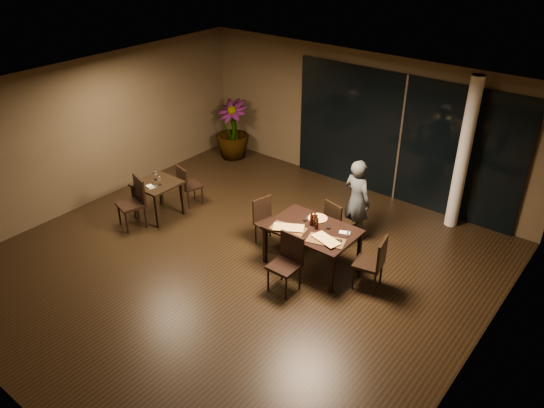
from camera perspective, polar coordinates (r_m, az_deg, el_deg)
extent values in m
plane|color=black|center=(9.44, -3.60, -6.51)|extent=(8.00, 8.00, 0.00)
cube|color=#453825|center=(11.70, 9.57, 8.81)|extent=(8.00, 0.10, 3.00)
cube|color=#453825|center=(11.55, -19.20, 7.29)|extent=(0.10, 8.00, 3.00)
cube|color=#453825|center=(7.01, 21.91, -8.10)|extent=(0.10, 8.00, 3.00)
cube|color=silver|center=(8.06, -4.28, 11.20)|extent=(8.00, 8.00, 0.04)
cube|color=black|center=(11.27, 13.70, 6.74)|extent=(5.00, 0.06, 2.70)
cylinder|color=white|center=(10.49, 19.90, 4.98)|extent=(0.24, 0.24, 3.00)
cube|color=black|center=(9.05, 4.39, -2.72)|extent=(1.50, 1.00, 0.04)
cube|color=black|center=(9.29, -0.76, -4.42)|extent=(0.06, 0.06, 0.71)
cube|color=black|center=(8.65, 6.43, -7.54)|extent=(0.06, 0.06, 0.71)
cube|color=black|center=(9.88, 2.45, -2.20)|extent=(0.06, 0.06, 0.71)
cube|color=black|center=(9.28, 9.37, -4.93)|extent=(0.06, 0.06, 0.71)
cube|color=black|center=(10.76, -12.28, 2.18)|extent=(0.80, 0.80, 0.04)
cube|color=black|center=(10.99, -14.56, 0.28)|extent=(0.06, 0.06, 0.71)
cube|color=black|center=(10.51, -12.25, -0.83)|extent=(0.06, 0.06, 0.71)
cube|color=black|center=(11.36, -11.91, 1.59)|extent=(0.06, 0.06, 0.71)
cube|color=black|center=(10.89, -9.56, 0.57)|extent=(0.06, 0.06, 0.71)
cube|color=black|center=(9.84, 7.28, -2.04)|extent=(0.51, 0.51, 0.05)
cylinder|color=black|center=(9.97, 8.61, -3.18)|extent=(0.03, 0.03, 0.43)
cylinder|color=black|center=(10.17, 7.20, -2.37)|extent=(0.03, 0.03, 0.43)
cylinder|color=black|center=(9.75, 7.21, -3.87)|extent=(0.03, 0.03, 0.43)
cylinder|color=black|center=(9.95, 5.80, -3.04)|extent=(0.03, 0.03, 0.43)
cube|color=black|center=(9.60, 6.56, -1.20)|extent=(0.42, 0.13, 0.48)
cube|color=black|center=(8.59, 1.32, -6.73)|extent=(0.45, 0.45, 0.05)
cylinder|color=black|center=(8.70, -0.42, -8.07)|extent=(0.04, 0.04, 0.46)
cylinder|color=black|center=(8.52, 1.53, -9.01)|extent=(0.04, 0.04, 0.46)
cylinder|color=black|center=(8.93, 1.08, -6.95)|extent=(0.04, 0.04, 0.46)
cylinder|color=black|center=(8.76, 3.01, -7.84)|extent=(0.04, 0.04, 0.46)
cube|color=black|center=(8.58, 2.18, -4.72)|extent=(0.45, 0.04, 0.51)
cube|color=black|center=(9.74, -0.38, -2.21)|extent=(0.50, 0.50, 0.05)
cylinder|color=black|center=(9.65, -0.55, -4.03)|extent=(0.03, 0.03, 0.43)
cylinder|color=black|center=(9.83, 1.03, -3.35)|extent=(0.03, 0.03, 0.43)
cylinder|color=black|center=(9.88, -1.76, -3.18)|extent=(0.03, 0.03, 0.43)
cylinder|color=black|center=(10.05, -0.21, -2.53)|extent=(0.03, 0.03, 0.43)
cube|color=black|center=(9.75, -1.07, -0.56)|extent=(0.13, 0.41, 0.47)
cube|color=black|center=(8.81, 10.34, -6.31)|extent=(0.52, 0.52, 0.05)
cylinder|color=black|center=(9.12, 9.48, -6.59)|extent=(0.04, 0.04, 0.45)
cylinder|color=black|center=(8.84, 8.73, -7.83)|extent=(0.04, 0.04, 0.45)
cylinder|color=black|center=(9.05, 11.66, -7.15)|extent=(0.04, 0.04, 0.45)
cylinder|color=black|center=(8.77, 10.97, -8.42)|extent=(0.04, 0.04, 0.45)
cube|color=black|center=(8.63, 11.75, -5.27)|extent=(0.13, 0.44, 0.50)
cube|color=black|center=(11.23, -8.74, 1.96)|extent=(0.50, 0.50, 0.05)
cylinder|color=black|center=(11.27, -7.49, 0.95)|extent=(0.03, 0.03, 0.42)
cylinder|color=black|center=(11.53, -8.36, 1.57)|extent=(0.03, 0.03, 0.42)
cylinder|color=black|center=(11.13, -8.97, 0.44)|extent=(0.03, 0.03, 0.42)
cylinder|color=black|center=(11.39, -9.82, 1.09)|extent=(0.03, 0.03, 0.42)
cube|color=black|center=(11.05, -9.67, 2.77)|extent=(0.41, 0.14, 0.47)
cube|color=black|center=(10.62, -14.95, -0.08)|extent=(0.59, 0.59, 0.05)
cylinder|color=black|center=(10.84, -16.10, -1.07)|extent=(0.04, 0.04, 0.48)
cylinder|color=black|center=(10.52, -15.36, -1.94)|extent=(0.04, 0.04, 0.48)
cylinder|color=black|center=(10.95, -14.24, -0.49)|extent=(0.04, 0.04, 0.48)
cylinder|color=black|center=(10.63, -13.44, -1.34)|extent=(0.04, 0.04, 0.48)
cube|color=black|center=(10.55, -14.06, 1.51)|extent=(0.46, 0.18, 0.53)
imported|color=#313437|center=(9.87, 9.10, 0.39)|extent=(0.61, 0.47, 1.60)
imported|color=#1C4F1A|center=(13.22, -4.30, 7.99)|extent=(0.81, 0.81, 1.46)
cube|color=#3F2A14|center=(8.99, 1.78, -2.66)|extent=(0.65, 0.41, 0.01)
cube|color=#452D16|center=(8.71, 5.83, -3.95)|extent=(0.68, 0.47, 0.01)
cylinder|color=#AB2413|center=(9.31, 4.94, -1.55)|extent=(0.33, 0.33, 0.01)
cylinder|color=white|center=(9.22, 3.58, -1.59)|extent=(0.07, 0.07, 0.08)
cylinder|color=white|center=(9.03, 6.03, -2.41)|extent=(0.07, 0.07, 0.08)
cube|color=white|center=(8.72, 6.93, -3.98)|extent=(0.20, 0.15, 0.01)
cube|color=silver|center=(8.96, 7.82, -3.08)|extent=(0.20, 0.16, 0.01)
cube|color=silver|center=(10.61, -12.95, 1.84)|extent=(0.20, 0.15, 0.01)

